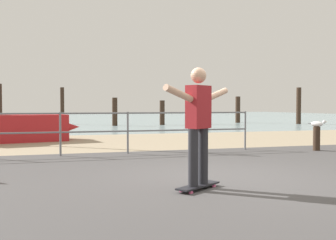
# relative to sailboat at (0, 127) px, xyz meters

# --- Properties ---
(ground_plane) EXTENTS (24.00, 10.00, 0.04)m
(ground_plane) POSITION_rel_sailboat_xyz_m (4.31, -8.73, -0.53)
(ground_plane) COLOR #474444
(ground_plane) RESTS_ON ground
(beach_strip) EXTENTS (24.00, 6.00, 0.04)m
(beach_strip) POSITION_rel_sailboat_xyz_m (4.31, -0.73, -0.53)
(beach_strip) COLOR tan
(beach_strip) RESTS_ON ground
(sea_surface) EXTENTS (72.00, 50.00, 0.04)m
(sea_surface) POSITION_rel_sailboat_xyz_m (4.31, 27.27, -0.53)
(sea_surface) COLOR #849EA3
(sea_surface) RESTS_ON ground
(railing_fence) EXTENTS (9.63, 0.05, 1.05)m
(railing_fence) POSITION_rel_sailboat_xyz_m (1.80, -4.13, 0.17)
(railing_fence) COLOR slate
(railing_fence) RESTS_ON ground
(sailboat) EXTENTS (5.07, 2.31, 5.62)m
(sailboat) POSITION_rel_sailboat_xyz_m (0.00, 0.00, 0.00)
(sailboat) COLOR #B21E23
(sailboat) RESTS_ON ground
(skateboard) EXTENTS (0.78, 0.61, 0.08)m
(skateboard) POSITION_rel_sailboat_xyz_m (3.61, -8.45, -0.46)
(skateboard) COLOR black
(skateboard) RESTS_ON ground
(skateboarder) EXTENTS (1.25, 0.88, 1.65)m
(skateboarder) POSITION_rel_sailboat_xyz_m (3.61, -8.45, 0.49)
(skateboarder) COLOR #26262B
(skateboarder) RESTS_ON skateboard
(bollard_short) EXTENTS (0.18, 0.18, 0.65)m
(bollard_short) POSITION_rel_sailboat_xyz_m (8.29, -4.87, -0.20)
(bollard_short) COLOR #332319
(bollard_short) RESTS_ON ground
(seagull) EXTENTS (0.32, 0.43, 0.18)m
(seagull) POSITION_rel_sailboat_xyz_m (8.30, -4.88, 0.20)
(seagull) COLOR white
(seagull) RESTS_ON bollard_short
(groyne_post_1) EXTENTS (0.25, 0.25, 2.36)m
(groyne_post_1) POSITION_rel_sailboat_xyz_m (2.17, 12.02, 0.65)
(groyne_post_1) COLOR #332319
(groyne_post_1) RESTS_ON ground
(groyne_post_2) EXTENTS (0.31, 0.31, 1.67)m
(groyne_post_2) POSITION_rel_sailboat_xyz_m (5.09, 9.24, 0.31)
(groyne_post_2) COLOR #332319
(groyne_post_2) RESTS_ON ground
(groyne_post_3) EXTENTS (0.31, 0.31, 1.52)m
(groyne_post_3) POSITION_rel_sailboat_xyz_m (8.01, 9.35, 0.23)
(groyne_post_3) COLOR #332319
(groyne_post_3) RESTS_ON ground
(groyne_post_4) EXTENTS (0.34, 0.34, 1.58)m
(groyne_post_4) POSITION_rel_sailboat_xyz_m (10.93, 9.27, 0.26)
(groyne_post_4) COLOR #332319
(groyne_post_4) RESTS_ON ground
(groyne_post_5) EXTENTS (0.33, 0.33, 1.83)m
(groyne_post_5) POSITION_rel_sailboat_xyz_m (13.85, 10.85, 0.39)
(groyne_post_5) COLOR #332319
(groyne_post_5) RESTS_ON ground
(groyne_post_6) EXTENTS (0.30, 0.30, 2.36)m
(groyne_post_6) POSITION_rel_sailboat_xyz_m (16.76, 8.08, 0.66)
(groyne_post_6) COLOR #332319
(groyne_post_6) RESTS_ON ground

